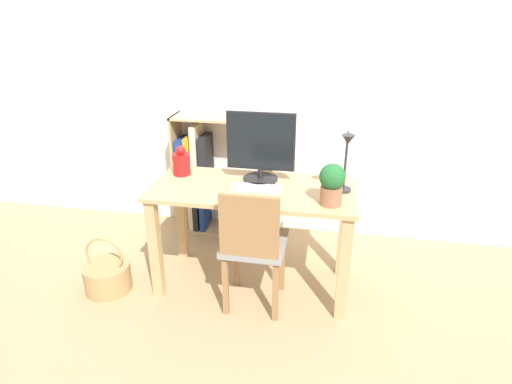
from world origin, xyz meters
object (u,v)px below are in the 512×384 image
keyboard (257,188)px  chair (253,244)px  monitor (261,146)px  basket (107,276)px  desk_lamp (346,158)px  vase (181,163)px  potted_plant (332,183)px  bookshelf (207,178)px

keyboard → chair: chair is taller
monitor → basket: bearing=-158.4°
desk_lamp → basket: (-1.59, -0.26, -0.90)m
keyboard → basket: size_ratio=0.80×
desk_lamp → vase: bearing=172.8°
keyboard → vase: bearing=164.1°
keyboard → basket: bearing=-166.9°
keyboard → potted_plant: (0.48, -0.14, 0.13)m
vase → basket: (-0.46, -0.40, -0.74)m
chair → potted_plant: bearing=20.5°
monitor → desk_lamp: size_ratio=1.17×
keyboard → potted_plant: potted_plant is taller
potted_plant → monitor: bearing=147.8°
vase → bookshelf: bookshelf is taller
keyboard → chair: size_ratio=0.38×
keyboard → bookshelf: bookshelf is taller
chair → desk_lamp: bearing=34.2°
vase → basket: 0.96m
potted_plant → desk_lamp: bearing=64.9°
keyboard → chair: (0.02, -0.24, -0.28)m
keyboard → bookshelf: size_ratio=0.32×
monitor → basket: (-1.03, -0.41, -0.90)m
monitor → vase: bearing=-179.7°
vase → desk_lamp: bearing=-7.2°
vase → bookshelf: (-0.01, 0.60, -0.36)m
keyboard → desk_lamp: (0.56, 0.02, 0.24)m
desk_lamp → chair: (-0.53, -0.26, -0.52)m
monitor → basket: monitor is taller
desk_lamp → bookshelf: 1.45m
keyboard → potted_plant: bearing=-16.2°
desk_lamp → potted_plant: desk_lamp is taller
bookshelf → monitor: bearing=-45.8°
monitor → potted_plant: monitor is taller
monitor → bookshelf: (-0.58, 0.59, -0.52)m
monitor → chair: 0.66m
basket → chair: bearing=0.1°
basket → monitor: bearing=21.6°
bookshelf → keyboard: bearing=-52.5°
desk_lamp → potted_plant: size_ratio=1.57×
vase → chair: bearing=-34.1°
potted_plant → vase: bearing=164.0°
basket → potted_plant: bearing=3.8°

